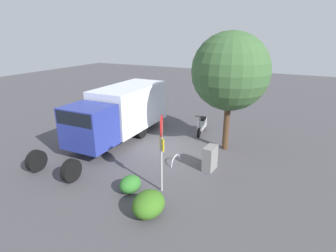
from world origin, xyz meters
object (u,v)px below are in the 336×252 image
object	(u,v)px
motorcycle	(202,125)
utility_cabinet	(210,158)
box_truck_near	(119,111)
stop_sign	(162,142)
street_tree	(230,72)
bike_rack_hoop	(176,164)

from	to	relation	value
motorcycle	utility_cabinet	xyz separation A→B (m)	(3.92, 1.78, -0.00)
box_truck_near	stop_sign	size ratio (longest dim) A/B	2.91
stop_sign	street_tree	size ratio (longest dim) A/B	0.51
motorcycle	stop_sign	world-z (taller)	stop_sign
street_tree	bike_rack_hoop	world-z (taller)	street_tree
street_tree	utility_cabinet	distance (m)	4.04
box_truck_near	street_tree	size ratio (longest dim) A/B	1.50
utility_cabinet	box_truck_near	bearing A→B (deg)	-102.63
box_truck_near	motorcycle	world-z (taller)	box_truck_near
street_tree	bike_rack_hoop	size ratio (longest dim) A/B	6.52
bike_rack_hoop	utility_cabinet	bearing A→B (deg)	96.61
bike_rack_hoop	box_truck_near	bearing A→B (deg)	-109.37
stop_sign	street_tree	world-z (taller)	street_tree
motorcycle	utility_cabinet	size ratio (longest dim) A/B	1.76
bike_rack_hoop	motorcycle	bearing A→B (deg)	-175.79
motorcycle	street_tree	bearing A→B (deg)	42.48
motorcycle	stop_sign	size ratio (longest dim) A/B	0.63
stop_sign	box_truck_near	bearing A→B (deg)	-128.75
box_truck_near	utility_cabinet	world-z (taller)	box_truck_near
stop_sign	utility_cabinet	distance (m)	2.89
utility_cabinet	bike_rack_hoop	xyz separation A→B (m)	(0.17, -1.48, -0.52)
stop_sign	bike_rack_hoop	xyz separation A→B (m)	(-2.15, -0.46, -1.90)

